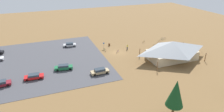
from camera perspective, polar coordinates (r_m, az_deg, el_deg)
The scene contains 21 objects.
ground at distance 63.00m, azimuth 1.46°, elevation 0.99°, with size 160.00×160.00×0.00m, color brown.
parking_lot_asphalt at distance 60.61m, azimuth -19.31°, elevation -1.41°, with size 35.31×35.69×0.05m, color #424247.
bike_pavilion at distance 60.20m, azimuth 17.32°, elevation 1.92°, with size 16.73×10.28×5.58m.
trash_bin at distance 68.52m, azimuth -0.81°, elevation 3.37°, with size 0.60×0.60×0.90m, color brown.
lot_sign at distance 65.87m, azimuth -2.45°, elevation 3.36°, with size 0.56×0.08×2.20m.
pine_far_west at distance 36.10m, azimuth 18.19°, elevation -10.39°, with size 3.14×3.14×7.65m.
bicycle_teal_trailside at distance 76.22m, azimuth 14.38°, elevation 4.71°, with size 1.67×0.57×0.81m.
bicycle_purple_yard_front at distance 62.80m, azimuth 1.68°, elevation 1.30°, with size 1.43×1.10×0.87m.
bicycle_red_edge_north at distance 73.00m, azimuth 13.76°, elevation 3.94°, with size 1.27×1.19×0.84m.
bicycle_blue_yard_center at distance 69.11m, azimuth 18.70°, elevation 2.14°, with size 1.58×0.60×0.76m.
bicycle_orange_lone_west at distance 69.77m, azimuth 12.50°, elevation 3.11°, with size 1.76×0.48×0.87m.
bicycle_white_edge_south at distance 72.42m, azimuth 16.63°, elevation 3.44°, with size 0.81×1.63×0.84m.
bicycle_silver_lone_east at distance 77.93m, azimuth 14.92°, elevation 5.10°, with size 1.15×1.29×0.84m.
bicycle_green_yard_right at distance 64.15m, azimuth -2.15°, elevation 1.80°, with size 0.48×1.80×0.89m.
bicycle_yellow_yard_left at distance 72.36m, azimuth 9.22°, elevation 4.12°, with size 1.45×0.90×0.78m.
car_green_back_corner at distance 53.74m, azimuth -14.02°, elevation -3.20°, with size 4.94×2.42×1.40m.
car_silver_front_row at distance 69.41m, azimuth -12.32°, elevation 3.30°, with size 4.45×2.31×1.32m.
car_tan_mid_lot at distance 50.27m, azimuth -3.58°, elevation -4.47°, with size 4.78×1.85×1.43m.
car_red_near_entry at distance 51.68m, azimuth -21.93°, elevation -5.58°, with size 4.65×2.13×1.26m.
car_maroon_far_end at distance 51.88m, azimuth -29.94°, elevation -7.06°, with size 4.54×2.09×1.36m.
visitor_crossing_yard at distance 65.45m, azimuth 4.51°, elevation 2.73°, with size 0.36×0.36×1.80m.
Camera 1 is at (21.94, 53.57, 24.85)m, focal length 31.14 mm.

